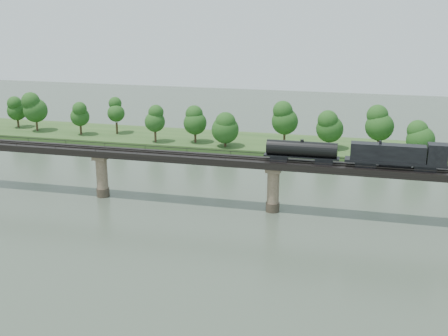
# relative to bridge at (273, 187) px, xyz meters

# --- Properties ---
(ground) EXTENTS (400.00, 400.00, 0.00)m
(ground) POSITION_rel_bridge_xyz_m (0.00, -30.00, -5.46)
(ground) COLOR #354234
(ground) RESTS_ON ground
(far_bank) EXTENTS (300.00, 24.00, 1.60)m
(far_bank) POSITION_rel_bridge_xyz_m (0.00, 55.00, -4.66)
(far_bank) COLOR #2B4B1E
(far_bank) RESTS_ON ground
(bridge) EXTENTS (236.00, 30.00, 11.50)m
(bridge) POSITION_rel_bridge_xyz_m (0.00, 0.00, 0.00)
(bridge) COLOR #473A2D
(bridge) RESTS_ON ground
(bridge_superstructure) EXTENTS (220.00, 4.90, 0.75)m
(bridge_superstructure) POSITION_rel_bridge_xyz_m (0.00, 0.00, 6.33)
(bridge_superstructure) COLOR black
(bridge_superstructure) RESTS_ON bridge
(far_treeline) EXTENTS (289.06, 17.54, 13.60)m
(far_treeline) POSITION_rel_bridge_xyz_m (-8.21, 50.52, 3.37)
(far_treeline) COLOR #382619
(far_treeline) RESTS_ON far_bank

